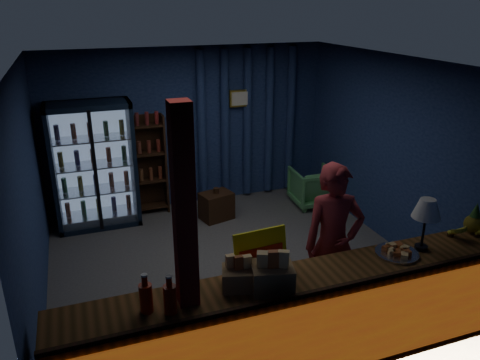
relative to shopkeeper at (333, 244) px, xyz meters
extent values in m
plane|color=#515154|center=(-0.63, 1.34, -0.87)|extent=(4.60, 4.60, 0.00)
plane|color=navy|center=(-0.63, 3.54, 0.43)|extent=(4.60, 0.00, 4.60)
plane|color=navy|center=(-0.63, -0.86, 0.43)|extent=(4.60, 0.00, 4.60)
plane|color=navy|center=(-2.93, 1.34, 0.43)|extent=(0.00, 4.40, 4.40)
plane|color=navy|center=(1.67, 1.34, 0.43)|extent=(0.00, 4.40, 4.40)
plane|color=#472D19|center=(-0.63, 1.34, 1.73)|extent=(4.60, 4.60, 0.00)
cube|color=brown|center=(-0.63, -0.56, -0.40)|extent=(4.40, 0.55, 0.95)
cube|color=red|center=(-0.63, -0.85, -0.40)|extent=(4.35, 0.02, 0.81)
cube|color=#351B10|center=(-0.63, -0.83, 0.10)|extent=(4.40, 0.04, 0.04)
cube|color=maroon|center=(-1.68, -0.56, 0.43)|extent=(0.16, 0.16, 2.60)
cube|color=black|center=(-2.18, 3.46, 0.08)|extent=(1.20, 0.06, 1.90)
cube|color=black|center=(-2.75, 3.19, 0.08)|extent=(0.06, 0.60, 1.90)
cube|color=black|center=(-1.61, 3.19, 0.08)|extent=(0.06, 0.60, 1.90)
cube|color=black|center=(-2.18, 3.19, 0.99)|extent=(1.20, 0.60, 0.08)
cube|color=black|center=(-2.18, 3.19, -0.83)|extent=(1.20, 0.60, 0.08)
cube|color=#99B2D8|center=(-2.18, 3.41, 0.08)|extent=(1.08, 0.02, 1.74)
cube|color=white|center=(-2.18, 2.91, 0.08)|extent=(1.12, 0.02, 1.78)
cube|color=black|center=(-2.18, 2.89, 0.08)|extent=(0.05, 0.05, 1.80)
cube|color=silver|center=(-2.18, 3.19, -0.70)|extent=(1.08, 0.48, 0.02)
cylinder|color=#BE421B|center=(-2.63, 3.19, -0.57)|extent=(0.07, 0.07, 0.22)
cylinder|color=#1B6C2D|center=(-2.41, 3.19, -0.57)|extent=(0.07, 0.07, 0.22)
cylinder|color=olive|center=(-2.18, 3.19, -0.57)|extent=(0.07, 0.07, 0.22)
cylinder|color=navy|center=(-1.96, 3.19, -0.57)|extent=(0.07, 0.07, 0.22)
cylinder|color=#98351B|center=(-1.73, 3.19, -0.57)|extent=(0.07, 0.07, 0.22)
cube|color=silver|center=(-2.18, 3.19, -0.30)|extent=(1.08, 0.48, 0.02)
cylinder|color=#1B6C2D|center=(-2.63, 3.19, -0.17)|extent=(0.07, 0.07, 0.22)
cylinder|color=olive|center=(-2.41, 3.19, -0.17)|extent=(0.07, 0.07, 0.22)
cylinder|color=navy|center=(-2.18, 3.19, -0.17)|extent=(0.07, 0.07, 0.22)
cylinder|color=#98351B|center=(-1.96, 3.19, -0.17)|extent=(0.07, 0.07, 0.22)
cylinder|color=#BE421B|center=(-1.73, 3.19, -0.17)|extent=(0.07, 0.07, 0.22)
cube|color=silver|center=(-2.18, 3.19, 0.10)|extent=(1.08, 0.48, 0.02)
cylinder|color=olive|center=(-2.63, 3.19, 0.23)|extent=(0.07, 0.07, 0.22)
cylinder|color=navy|center=(-2.41, 3.19, 0.23)|extent=(0.07, 0.07, 0.22)
cylinder|color=#98351B|center=(-2.18, 3.19, 0.23)|extent=(0.07, 0.07, 0.22)
cylinder|color=#BE421B|center=(-1.96, 3.19, 0.23)|extent=(0.07, 0.07, 0.22)
cylinder|color=#1B6C2D|center=(-1.73, 3.19, 0.23)|extent=(0.07, 0.07, 0.22)
cube|color=silver|center=(-2.18, 3.19, 0.50)|extent=(1.08, 0.48, 0.02)
cylinder|color=navy|center=(-2.63, 3.19, 0.63)|extent=(0.07, 0.07, 0.22)
cylinder|color=#98351B|center=(-2.41, 3.19, 0.63)|extent=(0.07, 0.07, 0.22)
cylinder|color=#BE421B|center=(-2.18, 3.19, 0.63)|extent=(0.07, 0.07, 0.22)
cylinder|color=#1B6C2D|center=(-1.96, 3.19, 0.63)|extent=(0.07, 0.07, 0.22)
cylinder|color=olive|center=(-1.73, 3.19, 0.63)|extent=(0.07, 0.07, 0.22)
cube|color=#351B10|center=(-1.33, 3.49, -0.07)|extent=(0.50, 0.02, 1.60)
cube|color=#351B10|center=(-1.57, 3.36, -0.07)|extent=(0.03, 0.28, 1.60)
cube|color=#351B10|center=(-1.10, 3.36, -0.07)|extent=(0.03, 0.28, 1.60)
cube|color=#351B10|center=(-1.33, 3.36, -0.77)|extent=(0.46, 0.26, 0.02)
cube|color=#351B10|center=(-1.33, 3.36, -0.32)|extent=(0.46, 0.26, 0.02)
cube|color=#351B10|center=(-1.33, 3.36, 0.13)|extent=(0.46, 0.26, 0.02)
cube|color=#351B10|center=(-1.33, 3.36, 0.58)|extent=(0.46, 0.26, 0.02)
cylinder|color=navy|center=(-0.43, 3.48, 0.43)|extent=(0.14, 0.14, 2.50)
cylinder|color=navy|center=(-0.03, 3.48, 0.43)|extent=(0.14, 0.14, 2.50)
cylinder|color=navy|center=(0.37, 3.48, 0.43)|extent=(0.14, 0.14, 2.50)
cylinder|color=navy|center=(0.77, 3.48, 0.43)|extent=(0.14, 0.14, 2.50)
cylinder|color=navy|center=(1.17, 3.48, 0.43)|extent=(0.14, 0.14, 2.50)
cube|color=gold|center=(0.22, 3.44, 0.88)|extent=(0.36, 0.03, 0.28)
cube|color=silver|center=(0.22, 3.42, 0.88)|extent=(0.30, 0.01, 0.22)
imported|color=maroon|center=(0.00, 0.00, 0.00)|extent=(0.70, 0.53, 1.75)
imported|color=#56AD61|center=(1.27, 2.73, -0.56)|extent=(0.73, 0.75, 0.63)
cube|color=#351B10|center=(-0.43, 2.74, -0.66)|extent=(0.55, 0.46, 0.44)
cylinder|color=#351B10|center=(-0.43, 2.74, -0.39)|extent=(0.09, 0.09, 0.09)
cube|color=#D7D50B|center=(-0.96, -0.34, 0.28)|extent=(0.51, 0.14, 0.40)
cube|color=red|center=(-0.96, -0.36, 0.28)|extent=(0.43, 0.06, 0.10)
cylinder|color=red|center=(-2.02, -0.57, 0.20)|extent=(0.10, 0.10, 0.24)
cylinder|color=red|center=(-2.02, -0.57, 0.36)|extent=(0.05, 0.05, 0.09)
cylinder|color=white|center=(-2.02, -0.57, 0.40)|extent=(0.05, 0.05, 0.02)
cylinder|color=red|center=(-1.85, -0.65, 0.20)|extent=(0.10, 0.10, 0.24)
cylinder|color=red|center=(-1.85, -0.65, 0.36)|extent=(0.05, 0.05, 0.09)
cylinder|color=white|center=(-1.85, -0.65, 0.40)|extent=(0.05, 0.05, 0.02)
cylinder|color=silver|center=(-1.67, -0.57, 0.20)|extent=(0.10, 0.10, 0.24)
cylinder|color=silver|center=(-1.67, -0.57, 0.36)|extent=(0.05, 0.05, 0.09)
cylinder|color=white|center=(-1.67, -0.57, 0.40)|extent=(0.05, 0.05, 0.02)
cube|color=olive|center=(-0.97, -0.63, 0.19)|extent=(0.41, 0.36, 0.23)
cube|color=#FFAE38|center=(-1.05, -0.61, 0.37)|extent=(0.10, 0.08, 0.14)
cube|color=#B76222|center=(-0.97, -0.63, 0.37)|extent=(0.10, 0.08, 0.14)
cube|color=#FFAE38|center=(-0.88, -0.65, 0.37)|extent=(0.10, 0.08, 0.14)
cube|color=olive|center=(-1.23, -0.51, 0.17)|extent=(0.34, 0.30, 0.18)
cube|color=#FFAE38|center=(-1.29, -0.49, 0.32)|extent=(0.09, 0.07, 0.12)
cube|color=#B76222|center=(-1.23, -0.51, 0.32)|extent=(0.09, 0.07, 0.12)
cube|color=#FFAE38|center=(-1.16, -0.53, 0.32)|extent=(0.09, 0.07, 0.12)
cylinder|color=silver|center=(0.40, -0.51, 0.09)|extent=(0.42, 0.42, 0.02)
cube|color=#FFAE38|center=(0.48, -0.51, 0.12)|extent=(0.09, 0.06, 0.05)
cube|color=#B76222|center=(0.46, -0.45, 0.12)|extent=(0.11, 0.11, 0.05)
cube|color=#FFAE38|center=(0.40, -0.43, 0.12)|extent=(0.06, 0.09, 0.05)
cube|color=#B76222|center=(0.34, -0.45, 0.12)|extent=(0.11, 0.11, 0.05)
cube|color=#FFAE38|center=(0.32, -0.51, 0.12)|extent=(0.09, 0.06, 0.05)
cube|color=#B76222|center=(0.34, -0.57, 0.12)|extent=(0.11, 0.11, 0.05)
cube|color=#FFAE38|center=(0.40, -0.59, 0.12)|extent=(0.06, 0.09, 0.05)
cube|color=#B76222|center=(0.46, -0.57, 0.12)|extent=(0.11, 0.11, 0.05)
cylinder|color=black|center=(0.68, -0.51, 0.10)|extent=(0.13, 0.13, 0.04)
cylinder|color=black|center=(0.68, -0.51, 0.29)|extent=(0.03, 0.03, 0.38)
cone|color=white|center=(0.68, -0.51, 0.52)|extent=(0.27, 0.27, 0.19)
sphere|color=olive|center=(1.42, -0.42, 0.19)|extent=(0.20, 0.20, 0.20)
cone|color=#24541C|center=(1.42, -0.42, 0.35)|extent=(0.11, 0.11, 0.15)
camera|label=1|loc=(-2.38, -3.71, 2.37)|focal=35.00mm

